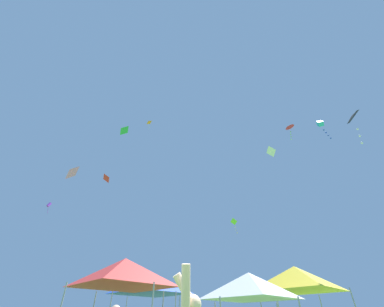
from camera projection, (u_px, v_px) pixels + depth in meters
canopy_tent_red at (124, 272)px, 9.96m from camera, size 3.37×3.37×3.61m
canopy_tent_yellow at (297, 279)px, 11.68m from camera, size 3.42×3.42×3.66m
canopy_tent_white at (250, 286)px, 8.88m from camera, size 2.73×2.73×2.92m
canopy_tent_blue at (150, 282)px, 13.89m from camera, size 3.57×3.57×3.82m
kite_white_diamond at (271, 151)px, 38.07m from camera, size 1.67×1.79×0.84m
kite_orange_diamond at (149, 123)px, 36.57m from camera, size 0.73×0.63×1.37m
kite_purple_box at (49, 205)px, 27.74m from camera, size 0.37×0.51×1.32m
kite_lime_diamond at (234, 222)px, 32.00m from camera, size 0.89×1.04×1.84m
kite_red_delta at (290, 127)px, 39.75m from camera, size 1.82×1.83×2.73m
kite_black_diamond at (352, 118)px, 20.80m from camera, size 1.34×1.23×3.20m
kite_green_diamond at (124, 130)px, 39.52m from camera, size 1.71×1.63×0.87m
kite_cyan_box at (320, 124)px, 19.75m from camera, size 0.68×0.97×2.15m
kite_pink_diamond at (71, 172)px, 21.98m from camera, size 0.78×0.82×1.02m
kite_red_diamond at (107, 178)px, 31.14m from camera, size 0.98×1.06×0.68m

